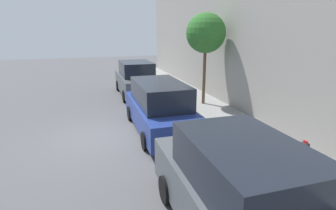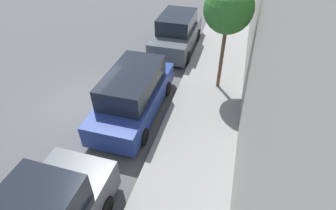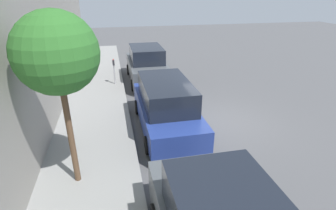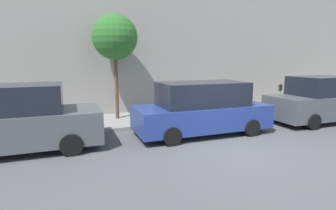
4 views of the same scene
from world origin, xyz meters
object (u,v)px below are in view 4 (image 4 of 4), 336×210
Objects in this scene: parking_meter_near at (280,95)px; street_tree at (115,38)px; parked_suv_nearest at (321,101)px; parked_suv_third at (16,121)px; parked_minivan_second at (202,109)px.

parking_meter_near is 8.32m from street_tree.
parked_suv_nearest is at bearing -163.02° from parking_meter_near.
street_tree is (2.79, -3.42, 2.67)m from parked_suv_third.
parked_minivan_second is at bearing -91.99° from parked_suv_third.
parked_suv_third is at bearing 88.01° from parked_minivan_second.
parking_meter_near is at bearing 16.98° from parked_suv_nearest.
parked_suv_nearest reaches higher than parked_minivan_second.
parked_minivan_second is at bearing 108.42° from parking_meter_near.
parked_suv_nearest is 9.31m from street_tree.
parking_meter_near is (1.74, -5.23, 0.07)m from parked_minivan_second.
parked_minivan_second is at bearing 88.99° from parked_suv_nearest.
parked_suv_nearest is 0.98× the size of parked_minivan_second.
parked_minivan_second reaches higher than parking_meter_near.
parking_meter_near is 0.31× the size of street_tree.
parking_meter_near is at bearing -71.58° from parked_minivan_second.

